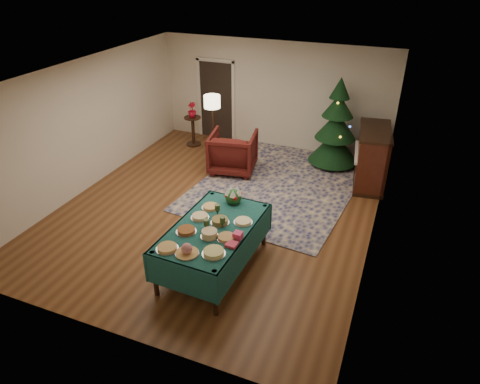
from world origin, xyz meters
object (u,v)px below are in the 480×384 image
at_px(gift_box, 238,235).
at_px(floor_lamp, 212,106).
at_px(side_table, 193,131).
at_px(piano, 371,158).
at_px(armchair, 233,150).
at_px(buffet_table, 213,235).
at_px(potted_plant, 192,113).
at_px(christmas_tree, 336,127).

xyz_separation_m(gift_box, floor_lamp, (-2.28, 4.00, 0.51)).
bearing_deg(side_table, floor_lamp, -34.09).
bearing_deg(piano, armchair, -169.62).
bearing_deg(piano, buffet_table, -116.25).
height_order(buffet_table, potted_plant, potted_plant).
bearing_deg(gift_box, floor_lamp, 119.64).
bearing_deg(armchair, gift_box, 103.50).
xyz_separation_m(buffet_table, potted_plant, (-2.67, 4.44, 0.24)).
bearing_deg(floor_lamp, side_table, 145.91).
xyz_separation_m(potted_plant, piano, (4.62, -0.49, -0.27)).
bearing_deg(floor_lamp, armchair, -32.69).
height_order(buffet_table, side_table, buffet_table).
relative_size(christmas_tree, piano, 1.39).
height_order(side_table, piano, piano).
xyz_separation_m(gift_box, armchair, (-1.56, 3.54, -0.33)).
bearing_deg(buffet_table, potted_plant, 120.95).
height_order(buffet_table, floor_lamp, floor_lamp).
bearing_deg(armchair, buffet_table, 97.44).
distance_m(buffet_table, armchair, 3.57).
height_order(gift_box, potted_plant, potted_plant).
bearing_deg(side_table, armchair, -33.47).
height_order(potted_plant, piano, piano).
bearing_deg(gift_box, christmas_tree, 83.49).
distance_m(armchair, piano, 3.09).
xyz_separation_m(gift_box, side_table, (-3.14, 4.58, -0.47)).
xyz_separation_m(buffet_table, armchair, (-1.09, 3.40, -0.12)).
height_order(armchair, piano, piano).
bearing_deg(piano, side_table, 174.00).
bearing_deg(buffet_table, floor_lamp, 115.03).
relative_size(armchair, side_table, 1.35).
height_order(potted_plant, christmas_tree, christmas_tree).
xyz_separation_m(side_table, christmas_tree, (3.68, 0.18, 0.58)).
bearing_deg(piano, christmas_tree, 144.70).
bearing_deg(gift_box, potted_plant, 124.40).
xyz_separation_m(christmas_tree, piano, (0.94, -0.66, -0.34)).
relative_size(armchair, floor_lamp, 0.65).
relative_size(gift_box, floor_lamp, 0.08).
relative_size(armchair, potted_plant, 2.70).
relative_size(gift_box, christmas_tree, 0.06).
relative_size(buffet_table, piano, 1.37).
distance_m(gift_box, side_table, 5.58).
height_order(christmas_tree, piano, christmas_tree).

